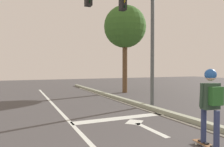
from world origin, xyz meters
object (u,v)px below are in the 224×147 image
Objects in this scene: roadside_tree at (125,27)px; skateboard at (210,146)px; traffic_signal_mast at (129,22)px; skater at (211,98)px.

skateboard is at bearing -107.88° from roadside_tree.
roadside_tree is at bearing 72.12° from skateboard.
skateboard is 10.67m from roadside_tree.
skateboard is 0.14× the size of roadside_tree.
traffic_signal_mast reaches higher than skateboard.
skater reaches higher than skateboard.
traffic_signal_mast is at bearing -116.29° from roadside_tree.
traffic_signal_mast is (0.65, 4.55, 3.49)m from skateboard.
traffic_signal_mast reaches higher than skater.
roadside_tree is at bearing 63.71° from traffic_signal_mast.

